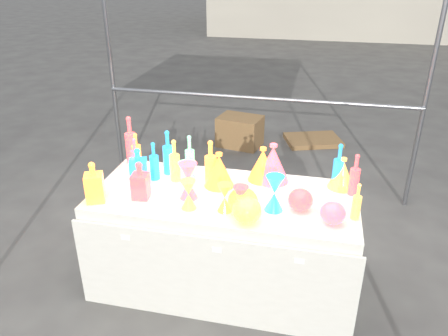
% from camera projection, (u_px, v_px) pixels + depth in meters
% --- Properties ---
extents(ground, '(80.00, 80.00, 0.00)m').
position_uv_depth(ground, '(224.00, 281.00, 3.31)').
color(ground, '#64625D').
rests_on(ground, ground).
extents(display_table, '(1.84, 0.83, 0.75)m').
position_uv_depth(display_table, '(224.00, 241.00, 3.14)').
color(display_table, silver).
rests_on(display_table, ground).
extents(cardboard_box_closed, '(0.60, 0.49, 0.39)m').
position_uv_depth(cardboard_box_closed, '(240.00, 131.00, 5.62)').
color(cardboard_box_closed, olive).
rests_on(cardboard_box_closed, ground).
extents(cardboard_box_flat, '(0.82, 0.70, 0.06)m').
position_uv_depth(cardboard_box_flat, '(313.00, 140.00, 5.78)').
color(cardboard_box_flat, olive).
rests_on(cardboard_box_flat, ground).
extents(bottle_0, '(0.08, 0.08, 0.27)m').
position_uv_depth(bottle_0, '(136.00, 150.00, 3.34)').
color(bottle_0, red).
rests_on(bottle_0, display_table).
extents(bottle_1, '(0.09, 0.09, 0.34)m').
position_uv_depth(bottle_1, '(168.00, 152.00, 3.21)').
color(bottle_1, '#157821').
rests_on(bottle_1, display_table).
extents(bottle_2, '(0.09, 0.09, 0.38)m').
position_uv_depth(bottle_2, '(130.00, 140.00, 3.37)').
color(bottle_2, orange).
rests_on(bottle_2, display_table).
extents(bottle_3, '(0.08, 0.08, 0.27)m').
position_uv_depth(bottle_3, '(135.00, 155.00, 3.24)').
color(bottle_3, '#201FB9').
rests_on(bottle_3, display_table).
extents(bottle_4, '(0.10, 0.10, 0.32)m').
position_uv_depth(bottle_4, '(175.00, 160.00, 3.11)').
color(bottle_4, '#116D60').
rests_on(bottle_4, display_table).
extents(bottle_5, '(0.09, 0.09, 0.32)m').
position_uv_depth(bottle_5, '(190.00, 156.00, 3.17)').
color(bottle_5, '#BD2583').
rests_on(bottle_5, display_table).
extents(bottle_6, '(0.09, 0.09, 0.33)m').
position_uv_depth(bottle_6, '(211.00, 162.00, 3.07)').
color(bottle_6, red).
rests_on(bottle_6, display_table).
extents(bottle_7, '(0.07, 0.07, 0.29)m').
position_uv_depth(bottle_7, '(154.00, 161.00, 3.13)').
color(bottle_7, '#157821').
rests_on(bottle_7, display_table).
extents(decanter_0, '(0.15, 0.15, 0.28)m').
position_uv_depth(decanter_0, '(94.00, 182.00, 2.85)').
color(decanter_0, red).
rests_on(decanter_0, display_table).
extents(decanter_1, '(0.12, 0.12, 0.26)m').
position_uv_depth(decanter_1, '(140.00, 180.00, 2.89)').
color(decanter_1, orange).
rests_on(decanter_1, display_table).
extents(decanter_2, '(0.16, 0.16, 0.29)m').
position_uv_depth(decanter_2, '(138.00, 168.00, 3.03)').
color(decanter_2, '#157821').
rests_on(decanter_2, display_table).
extents(hourglass_0, '(0.13, 0.13, 0.20)m').
position_uv_depth(hourglass_0, '(240.00, 201.00, 2.70)').
color(hourglass_0, orange).
rests_on(hourglass_0, display_table).
extents(hourglass_1, '(0.13, 0.13, 0.25)m').
position_uv_depth(hourglass_1, '(188.00, 181.00, 2.89)').
color(hourglass_1, '#201FB9').
rests_on(hourglass_1, display_table).
extents(hourglass_2, '(0.12, 0.12, 0.20)m').
position_uv_depth(hourglass_2, '(188.00, 195.00, 2.78)').
color(hourglass_2, '#116D60').
rests_on(hourglass_2, display_table).
extents(hourglass_3, '(0.16, 0.16, 0.25)m').
position_uv_depth(hourglass_3, '(188.00, 180.00, 2.91)').
color(hourglass_3, '#BD2583').
rests_on(hourglass_3, display_table).
extents(hourglass_4, '(0.12, 0.12, 0.19)m').
position_uv_depth(hourglass_4, '(225.00, 198.00, 2.75)').
color(hourglass_4, red).
rests_on(hourglass_4, display_table).
extents(hourglass_5, '(0.16, 0.16, 0.24)m').
position_uv_depth(hourglass_5, '(274.00, 193.00, 2.75)').
color(hourglass_5, '#157821').
rests_on(hourglass_5, display_table).
extents(globe_0, '(0.19, 0.19, 0.15)m').
position_uv_depth(globe_0, '(243.00, 203.00, 2.73)').
color(globe_0, red).
rests_on(globe_0, display_table).
extents(globe_1, '(0.22, 0.22, 0.15)m').
position_uv_depth(globe_1, '(247.00, 211.00, 2.64)').
color(globe_1, '#116D60').
rests_on(globe_1, display_table).
extents(globe_2, '(0.17, 0.17, 0.13)m').
position_uv_depth(globe_2, '(300.00, 201.00, 2.77)').
color(globe_2, orange).
rests_on(globe_2, display_table).
extents(globe_3, '(0.17, 0.17, 0.13)m').
position_uv_depth(globe_3, '(333.00, 214.00, 2.63)').
color(globe_3, '#201FB9').
rests_on(globe_3, display_table).
extents(lampshade_0, '(0.28, 0.28, 0.25)m').
position_uv_depth(lampshade_0, '(219.00, 169.00, 3.05)').
color(lampshade_0, yellow).
rests_on(lampshade_0, display_table).
extents(lampshade_1, '(0.25, 0.25, 0.25)m').
position_uv_depth(lampshade_1, '(263.00, 164.00, 3.13)').
color(lampshade_1, yellow).
rests_on(lampshade_1, display_table).
extents(lampshade_2, '(0.32, 0.32, 0.28)m').
position_uv_depth(lampshade_2, '(273.00, 163.00, 3.11)').
color(lampshade_2, '#201FB9').
rests_on(lampshade_2, display_table).
extents(lampshade_3, '(0.19, 0.19, 0.23)m').
position_uv_depth(lampshade_3, '(342.00, 173.00, 3.03)').
color(lampshade_3, '#116D60').
rests_on(lampshade_3, display_table).
extents(bottle_8, '(0.09, 0.09, 0.33)m').
position_uv_depth(bottle_8, '(338.00, 166.00, 3.01)').
color(bottle_8, '#157821').
rests_on(bottle_8, display_table).
extents(bottle_9, '(0.07, 0.07, 0.30)m').
position_uv_depth(bottle_9, '(355.00, 175.00, 2.92)').
color(bottle_9, orange).
rests_on(bottle_9, display_table).
extents(bottle_11, '(0.06, 0.06, 0.24)m').
position_uv_depth(bottle_11, '(357.00, 201.00, 2.66)').
color(bottle_11, '#116D60').
rests_on(bottle_11, display_table).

